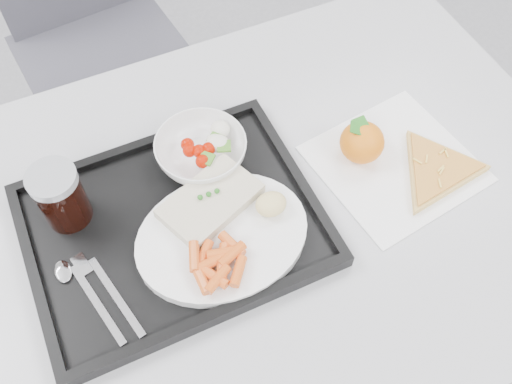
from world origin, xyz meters
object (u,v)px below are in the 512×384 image
at_px(tray, 174,226).
at_px(tangerine, 362,142).
at_px(table, 238,235).
at_px(salad_bowl, 201,151).
at_px(dinner_plate, 222,237).
at_px(pizza_slice, 437,170).
at_px(chair, 91,17).
at_px(cola_glass, 60,196).

xyz_separation_m(tray, tangerine, (0.34, 0.00, 0.03)).
distance_m(table, salad_bowl, 0.16).
distance_m(dinner_plate, pizza_slice, 0.38).
height_order(chair, pizza_slice, chair).
height_order(tray, salad_bowl, salad_bowl).
bearing_deg(table, salad_bowl, 95.98).
distance_m(chair, tray, 0.85).
bearing_deg(tangerine, salad_bowl, 159.73).
distance_m(salad_bowl, tangerine, 0.27).
bearing_deg(pizza_slice, table, 169.13).
distance_m(chair, tangerine, 0.90).
height_order(chair, cola_glass, chair).
distance_m(chair, dinner_plate, 0.90).
relative_size(chair, salad_bowl, 6.11).
xyz_separation_m(tangerine, pizza_slice, (0.10, -0.09, -0.02)).
xyz_separation_m(dinner_plate, cola_glass, (-0.20, 0.14, 0.05)).
bearing_deg(tray, table, -10.51).
bearing_deg(chair, dinner_plate, -88.81).
relative_size(tray, cola_glass, 4.17).
bearing_deg(salad_bowl, tray, -132.07).
xyz_separation_m(table, dinner_plate, (-0.04, -0.04, 0.09)).
distance_m(table, tray, 0.13).
height_order(table, dinner_plate, dinner_plate).
distance_m(tangerine, pizza_slice, 0.13).
bearing_deg(table, dinner_plate, -136.73).
bearing_deg(tray, cola_glass, 149.08).
height_order(dinner_plate, pizza_slice, dinner_plate).
bearing_deg(cola_glass, pizza_slice, -16.17).
bearing_deg(tray, chair, 87.07).
distance_m(cola_glass, tangerine, 0.49).
relative_size(cola_glass, tangerine, 1.09).
bearing_deg(table, chair, 94.05).
bearing_deg(chair, tray, -92.93).
distance_m(chair, pizza_slice, 1.01).
height_order(tray, tangerine, tangerine).
bearing_deg(dinner_plate, tray, 136.23).
height_order(cola_glass, pizza_slice, cola_glass).
bearing_deg(chair, table, -85.95).
xyz_separation_m(chair, tangerine, (0.30, -0.81, 0.25)).
bearing_deg(tangerine, tray, -179.25).
distance_m(tray, tangerine, 0.34).
xyz_separation_m(salad_bowl, tangerine, (0.25, -0.09, -0.00)).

